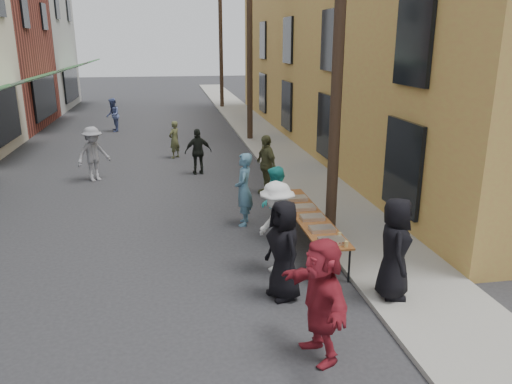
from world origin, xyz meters
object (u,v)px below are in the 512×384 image
object	(u,v)px
guest_front_a	(284,250)
utility_pole_far	(221,40)
utility_pole_near	(339,40)
server	(395,248)
catering_tray_sausage	(332,241)
serving_table	(309,216)
guest_front_c	(275,204)
utility_pole_mid	(250,40)

from	to	relation	value
guest_front_a	utility_pole_far	bearing A→B (deg)	159.85
utility_pole_near	server	size ratio (longest dim) A/B	4.90
catering_tray_sausage	utility_pole_near	bearing A→B (deg)	72.07
serving_table	guest_front_c	size ratio (longest dim) A/B	2.26
utility_pole_mid	utility_pole_far	bearing A→B (deg)	90.00
utility_pole_near	server	distance (m)	4.81
utility_pole_mid	guest_front_c	bearing A→B (deg)	-96.63
utility_pole_mid	utility_pole_near	bearing A→B (deg)	-90.00
catering_tray_sausage	utility_pole_far	bearing A→B (deg)	88.39
utility_pole_near	utility_pole_far	distance (m)	24.00
utility_pole_mid	serving_table	xyz separation A→B (m)	(-0.74, -12.63, -3.79)
utility_pole_far	guest_front_a	size ratio (longest dim) A/B	4.88
guest_front_a	serving_table	bearing A→B (deg)	137.48
catering_tray_sausage	guest_front_c	xyz separation A→B (m)	(-0.68, 2.10, 0.10)
utility_pole_mid	catering_tray_sausage	world-z (taller)	utility_pole_mid
utility_pole_far	catering_tray_sausage	distance (m)	26.55
utility_pole_near	serving_table	size ratio (longest dim) A/B	2.25
serving_table	server	distance (m)	2.82
utility_pole_mid	serving_table	world-z (taller)	utility_pole_mid
utility_pole_far	catering_tray_sausage	bearing A→B (deg)	-91.61
utility_pole_near	utility_pole_mid	size ratio (longest dim) A/B	1.00
serving_table	guest_front_c	world-z (taller)	guest_front_c
guest_front_c	guest_front_a	bearing A→B (deg)	11.81
server	serving_table	bearing A→B (deg)	33.09
serving_table	catering_tray_sausage	bearing A→B (deg)	-90.00
serving_table	server	world-z (taller)	server
guest_front_a	guest_front_c	size ratio (longest dim) A/B	1.04
utility_pole_near	utility_pole_far	bearing A→B (deg)	90.00
utility_pole_near	utility_pole_mid	bearing A→B (deg)	90.00
catering_tray_sausage	utility_pole_mid	bearing A→B (deg)	87.04
server	catering_tray_sausage	bearing A→B (deg)	53.89
utility_pole_far	guest_front_c	xyz separation A→B (m)	(-1.42, -24.18, -3.61)
guest_front_c	server	world-z (taller)	server
utility_pole_near	guest_front_a	xyz separation A→B (m)	(-1.83, -2.84, -3.58)
utility_pole_far	server	xyz separation A→B (m)	(0.05, -27.33, -3.48)
utility_pole_near	catering_tray_sausage	size ratio (longest dim) A/B	18.00
utility_pole_near	guest_front_a	bearing A→B (deg)	-122.76
utility_pole_mid	utility_pole_far	distance (m)	12.00
utility_pole_far	guest_front_c	bearing A→B (deg)	-93.35
utility_pole_far	guest_front_a	bearing A→B (deg)	-93.89
guest_front_c	serving_table	bearing A→B (deg)	76.90
serving_table	catering_tray_sausage	distance (m)	1.65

